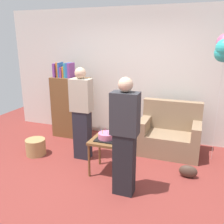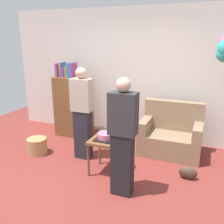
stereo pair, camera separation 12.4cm
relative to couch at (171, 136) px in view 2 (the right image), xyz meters
The scene contains 10 objects.
ground_plane 1.68m from the couch, 118.82° to the right, with size 8.00×8.00×0.00m, color maroon.
wall_back 1.42m from the couch, 142.32° to the left, with size 6.00×0.10×2.70m, color silver.
couch is the anchor object (origin of this frame).
bookshelf 2.17m from the couch, behind, with size 0.80×0.36×1.61m.
side_table 1.40m from the couch, 127.04° to the right, with size 0.48×0.48×0.58m.
birthday_cake 1.42m from the couch, 127.04° to the right, with size 0.32×0.32×0.17m.
person_blowing_candles 1.70m from the couch, 151.94° to the right, with size 0.36×0.22×1.63m.
person_holding_cake 1.67m from the couch, 105.18° to the right, with size 0.36×0.22×1.63m.
wicker_basket 2.51m from the couch, 157.33° to the right, with size 0.36×0.36×0.30m, color #A88451.
handbag 0.94m from the couch, 63.61° to the right, with size 0.28×0.14×0.20m, color #473328.
Camera 2 is at (1.37, -2.95, 2.08)m, focal length 39.60 mm.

